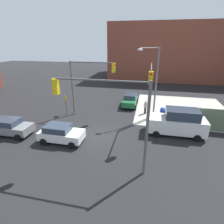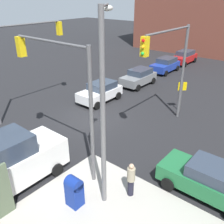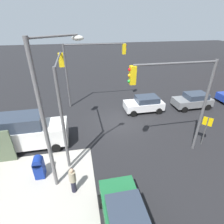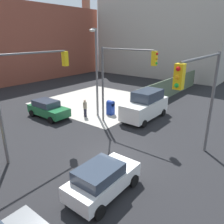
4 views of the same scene
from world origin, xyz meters
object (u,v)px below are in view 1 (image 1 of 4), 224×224
Objects in this scene: coupe_gray at (10,127)px; traffic_signal_se_corner at (109,108)px; coupe_green at (130,100)px; van_white_delivery at (177,122)px; traffic_signal_ne_corner at (150,85)px; mailbox_blue at (162,114)px; street_lamp_corner at (154,78)px; coupe_white at (61,133)px; traffic_signal_nw_corner at (88,78)px; pedestrian_crossing at (145,107)px.

traffic_signal_se_corner is at bearing -15.16° from coupe_gray.
van_white_delivery is at bearing -53.73° from coupe_green.
coupe_green is (-2.55, 6.65, -3.77)m from traffic_signal_ne_corner.
coupe_green is at bearing 135.35° from mailbox_blue.
van_white_delivery is (15.82, 3.45, 0.44)m from coupe_gray.
traffic_signal_se_corner is at bearing -105.64° from street_lamp_corner.
traffic_signal_se_corner reaches higher than mailbox_blue.
coupe_white reaches higher than mailbox_blue.
traffic_signal_nw_corner is at bearing 45.80° from coupe_gray.
traffic_signal_nw_corner is 0.81× the size of street_lamp_corner.
traffic_signal_ne_corner is 1.52× the size of coupe_green.
street_lamp_corner is 5.67m from van_white_delivery.
van_white_delivery reaches higher than mailbox_blue.
coupe_green is at bearing 2.74° from pedestrian_crossing.
street_lamp_corner is (0.40, 3.04, 0.09)m from traffic_signal_ne_corner.
van_white_delivery is at bearing 19.33° from coupe_white.
street_lamp_corner reaches higher than coupe_gray.
traffic_signal_ne_corner is 14.11m from coupe_gray.
mailbox_blue is 0.33× the size of coupe_green.
pedestrian_crossing is (2.12, 11.00, -3.80)m from traffic_signal_se_corner.
pedestrian_crossing is at bearing 79.08° from traffic_signal_se_corner.
street_lamp_corner reaches higher than pedestrian_crossing.
coupe_white is at bearing 102.05° from pedestrian_crossing.
van_white_delivery is (1.18, -3.20, 0.52)m from mailbox_blue.
mailbox_blue is at bearing 110.24° from van_white_delivery.
traffic_signal_se_corner reaches higher than coupe_white.
street_lamp_corner is 15.66m from coupe_gray.
street_lamp_corner is 4.19m from mailbox_blue.
traffic_signal_nw_corner is 1.65× the size of coupe_white.
pedestrian_crossing is at bearing 49.12° from coupe_white.
coupe_gray is 15.04m from pedestrian_crossing.
coupe_gray is at bearing -162.05° from traffic_signal_ne_corner.
traffic_signal_se_corner is 4.55× the size of mailbox_blue.
coupe_gray is 1.01× the size of coupe_white.
street_lamp_corner is at bearing -50.79° from coupe_green.
coupe_green is 9.18m from van_white_delivery.
coupe_green is (-0.12, 13.69, -3.83)m from traffic_signal_se_corner.
street_lamp_corner reaches higher than coupe_green.
van_white_delivery is at bearing 49.91° from traffic_signal_se_corner.
traffic_signal_ne_corner is 9.50m from coupe_white.
traffic_signal_ne_corner is 1.20× the size of van_white_delivery.
coupe_gray is (-5.98, -6.15, -3.78)m from traffic_signal_nw_corner.
street_lamp_corner is 6.05m from coupe_green.
coupe_gray is at bearing -167.69° from van_white_delivery.
street_lamp_corner is 5.59× the size of mailbox_blue.
coupe_white is 0.73× the size of van_white_delivery.
coupe_green is at bearing 46.22° from coupe_gray.
coupe_green and coupe_gray have the same top height.
mailbox_blue is 0.36× the size of coupe_white.
traffic_signal_ne_corner is at bearing -69.07° from coupe_green.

